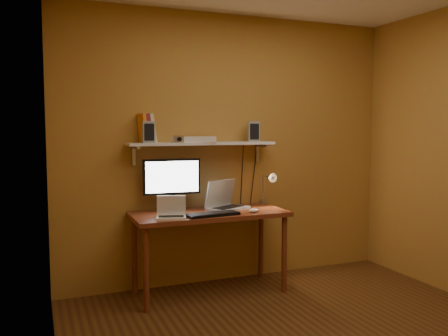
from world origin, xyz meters
name	(u,v)px	position (x,y,z in m)	size (l,w,h in m)	color
room	(322,159)	(0.00, 0.00, 1.30)	(3.44, 3.24, 2.64)	#593717
desk	(209,221)	(-0.34, 1.28, 0.66)	(1.40, 0.60, 0.75)	maroon
wall_shelf	(202,144)	(-0.34, 1.47, 1.36)	(1.40, 0.25, 0.21)	white
monitor	(172,182)	(-0.64, 1.46, 1.02)	(0.53, 0.23, 0.48)	black
laptop	(224,201)	(-0.15, 1.39, 0.82)	(0.44, 0.40, 0.27)	#94979C
netbook	(171,212)	(-0.74, 1.13, 0.80)	(0.28, 0.24, 0.19)	white
keyboard	(213,214)	(-0.38, 1.10, 0.76)	(0.46, 0.15, 0.02)	black
mouse	(254,210)	(0.02, 1.11, 0.77)	(0.10, 0.07, 0.04)	white
desk_lamp	(268,184)	(0.32, 1.41, 0.96)	(0.09, 0.23, 0.38)	silver
speaker_left	(148,132)	(-0.85, 1.46, 1.47)	(0.11, 0.11, 0.19)	#94979C
speaker_right	(254,132)	(0.19, 1.46, 1.47)	(0.11, 0.11, 0.19)	#94979C
books	(147,128)	(-0.86, 1.50, 1.50)	(0.15, 0.18, 0.26)	orange
shelf_camera	(178,139)	(-0.59, 1.39, 1.41)	(0.11, 0.06, 0.07)	silver
router	(198,139)	(-0.38, 1.46, 1.40)	(0.32, 0.21, 0.05)	white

